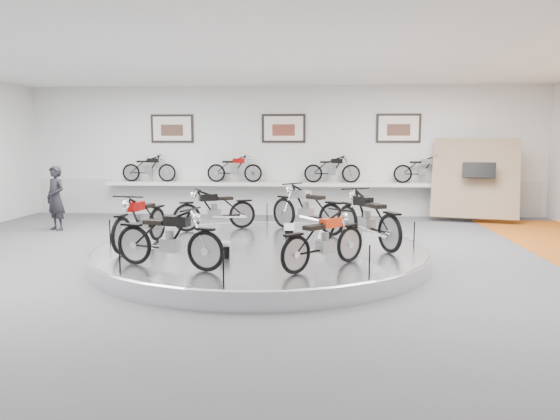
# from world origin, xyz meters

# --- Properties ---
(floor) EXTENTS (16.00, 16.00, 0.00)m
(floor) POSITION_xyz_m (0.00, 0.00, 0.00)
(floor) COLOR #4E4E51
(floor) RESTS_ON ground
(ceiling) EXTENTS (16.00, 16.00, 0.00)m
(ceiling) POSITION_xyz_m (0.00, 0.00, 4.00)
(ceiling) COLOR white
(ceiling) RESTS_ON wall_back
(wall_back) EXTENTS (16.00, 0.00, 16.00)m
(wall_back) POSITION_xyz_m (0.00, 7.00, 2.00)
(wall_back) COLOR silver
(wall_back) RESTS_ON floor
(wall_front) EXTENTS (16.00, 0.00, 16.00)m
(wall_front) POSITION_xyz_m (0.00, -7.00, 2.00)
(wall_front) COLOR silver
(wall_front) RESTS_ON floor
(dado_band) EXTENTS (15.68, 0.04, 1.10)m
(dado_band) POSITION_xyz_m (0.00, 6.98, 0.55)
(dado_band) COLOR #BCBCBA
(dado_band) RESTS_ON floor
(display_platform) EXTENTS (6.40, 6.40, 0.30)m
(display_platform) POSITION_xyz_m (0.00, 0.30, 0.15)
(display_platform) COLOR silver
(display_platform) RESTS_ON floor
(platform_rim) EXTENTS (6.40, 6.40, 0.10)m
(platform_rim) POSITION_xyz_m (0.00, 0.30, 0.27)
(platform_rim) COLOR #B2B2BA
(platform_rim) RESTS_ON display_platform
(shelf) EXTENTS (11.00, 0.55, 0.10)m
(shelf) POSITION_xyz_m (0.00, 6.70, 1.00)
(shelf) COLOR silver
(shelf) RESTS_ON wall_back
(poster_left) EXTENTS (1.35, 0.06, 0.88)m
(poster_left) POSITION_xyz_m (-3.50, 6.96, 2.70)
(poster_left) COLOR silver
(poster_left) RESTS_ON wall_back
(poster_center) EXTENTS (1.35, 0.06, 0.88)m
(poster_center) POSITION_xyz_m (0.00, 6.96, 2.70)
(poster_center) COLOR silver
(poster_center) RESTS_ON wall_back
(poster_right) EXTENTS (1.35, 0.06, 0.88)m
(poster_right) POSITION_xyz_m (3.50, 6.96, 2.70)
(poster_right) COLOR silver
(poster_right) RESTS_ON wall_back
(display_panel) EXTENTS (2.56, 1.52, 2.30)m
(display_panel) POSITION_xyz_m (5.60, 6.10, 1.25)
(display_panel) COLOR #94715C
(display_panel) RESTS_ON floor
(shelf_bike_a) EXTENTS (1.22, 0.43, 0.73)m
(shelf_bike_a) POSITION_xyz_m (-4.20, 6.70, 1.42)
(shelf_bike_a) COLOR black
(shelf_bike_a) RESTS_ON shelf
(shelf_bike_b) EXTENTS (1.22, 0.43, 0.73)m
(shelf_bike_b) POSITION_xyz_m (-1.50, 6.70, 1.42)
(shelf_bike_b) COLOR #8A0604
(shelf_bike_b) RESTS_ON shelf
(shelf_bike_c) EXTENTS (1.22, 0.43, 0.73)m
(shelf_bike_c) POSITION_xyz_m (1.50, 6.70, 1.42)
(shelf_bike_c) COLOR black
(shelf_bike_c) RESTS_ON shelf
(shelf_bike_d) EXTENTS (1.22, 0.43, 0.73)m
(shelf_bike_d) POSITION_xyz_m (4.20, 6.70, 1.42)
(shelf_bike_d) COLOR #B7B6BB
(shelf_bike_d) RESTS_ON shelf
(bike_a) EXTENTS (1.46, 1.96, 1.10)m
(bike_a) POSITION_xyz_m (2.07, 0.52, 0.85)
(bike_a) COLOR black
(bike_a) RESTS_ON display_platform
(bike_b) EXTENTS (1.80, 1.71, 1.08)m
(bike_b) POSITION_xyz_m (0.85, 2.06, 0.84)
(bike_b) COLOR #B7B6BB
(bike_b) RESTS_ON display_platform
(bike_c) EXTENTS (1.73, 1.26, 0.97)m
(bike_c) POSITION_xyz_m (-1.24, 2.19, 0.78)
(bike_c) COLOR black
(bike_c) RESTS_ON display_platform
(bike_d) EXTENTS (0.90, 1.84, 1.04)m
(bike_d) POSITION_xyz_m (-2.28, 0.08, 0.82)
(bike_d) COLOR #8A0604
(bike_d) RESTS_ON display_platform
(bike_e) EXTENTS (1.78, 1.08, 0.99)m
(bike_e) POSITION_xyz_m (-1.26, -1.58, 0.79)
(bike_e) COLOR black
(bike_e) RESTS_ON display_platform
(bike_f) EXTENTS (1.49, 1.52, 0.92)m
(bike_f) POSITION_xyz_m (1.22, -1.39, 0.76)
(bike_f) COLOR red
(bike_f) RESTS_ON display_platform
(visitor) EXTENTS (0.73, 0.66, 1.69)m
(visitor) POSITION_xyz_m (-5.72, 3.64, 0.84)
(visitor) COLOR black
(visitor) RESTS_ON floor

